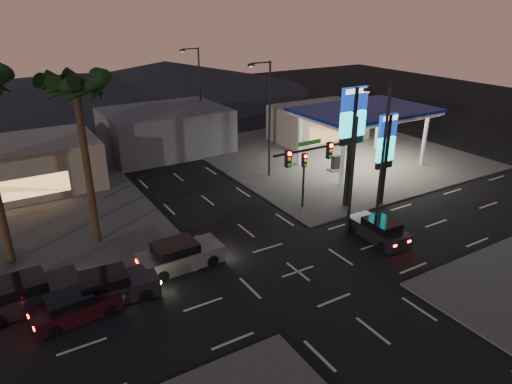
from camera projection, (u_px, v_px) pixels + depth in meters
ground at (298, 272)px, 26.28m from camera, size 140.00×140.00×0.00m
corner_lot_ne at (332, 154)px, 46.55m from camera, size 24.00×24.00×0.12m
gas_station at (365, 113)px, 41.46m from camera, size 12.20×8.20×5.47m
convenience_store at (318, 123)px, 50.71m from camera, size 10.00×6.00×4.00m
pylon_sign_tall at (353, 124)px, 32.23m from camera, size 2.20×0.35×9.00m
pylon_sign_short at (386, 146)px, 33.31m from camera, size 1.60×0.35×7.00m
traffic_signal_mast at (332, 165)px, 27.64m from camera, size 6.10×0.39×8.00m
pedestal_signal at (304, 172)px, 33.30m from camera, size 0.32×0.39×4.30m
streetlight_near at (381, 154)px, 28.12m from camera, size 2.14×0.25×10.00m
streetlight_mid at (268, 113)px, 38.39m from camera, size 2.14×0.25×10.00m
streetlight_far at (198, 89)px, 49.45m from camera, size 2.14×0.25×10.00m
palm_a at (76, 96)px, 25.86m from camera, size 4.41×4.41×10.86m
building_far_mid at (165, 130)px, 46.93m from camera, size 12.00×9.00×4.40m
hill_right at (166, 76)px, 79.89m from camera, size 50.00×50.00×5.00m
hill_center at (77, 86)px, 72.91m from camera, size 60.00×60.00×4.00m
car_lane_a_front at (110, 287)px, 23.55m from camera, size 4.95×2.34×1.58m
car_lane_a_mid at (75, 307)px, 22.20m from camera, size 4.34×2.14×1.37m
car_lane_b_front at (180, 255)px, 26.51m from camera, size 5.03×2.21×1.62m
car_lane_b_mid at (27, 294)px, 22.92m from camera, size 5.22×2.35×1.67m
suv_station at (379, 230)px, 29.64m from camera, size 2.06×4.42×1.44m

